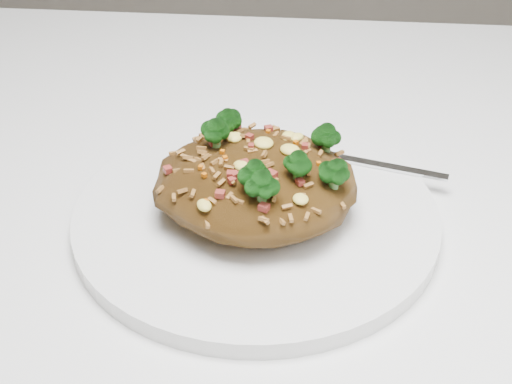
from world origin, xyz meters
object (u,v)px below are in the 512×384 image
(dining_table, at_px, (129,278))
(plate, at_px, (256,215))
(fork, at_px, (361,162))
(fried_rice, at_px, (257,174))

(dining_table, distance_m, plate, 0.15)
(dining_table, bearing_deg, plate, -11.67)
(plate, xyz_separation_m, fork, (0.08, 0.07, 0.01))
(fork, bearing_deg, fried_rice, -124.42)
(dining_table, distance_m, fried_rice, 0.18)
(fried_rice, relative_size, fork, 0.95)
(plate, distance_m, fried_rice, 0.04)
(plate, bearing_deg, fork, 40.59)
(plate, bearing_deg, dining_table, 168.33)
(dining_table, bearing_deg, fork, 13.15)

